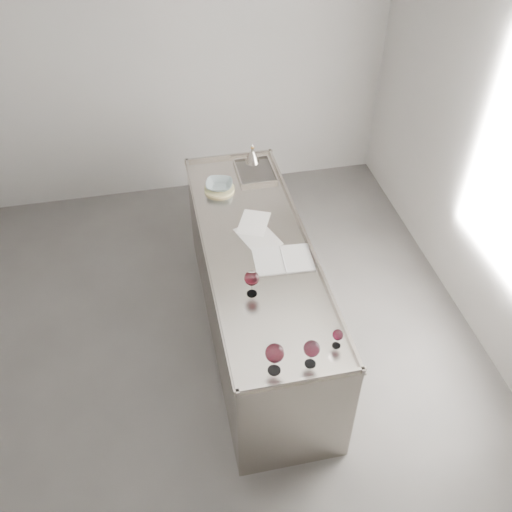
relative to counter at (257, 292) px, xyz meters
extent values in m
cube|color=#494745|center=(-0.50, -0.30, -0.48)|extent=(4.50, 5.00, 0.02)
cube|color=#A5A29F|center=(-0.50, 2.21, 0.93)|extent=(4.50, 0.02, 2.80)
cube|color=#9B938B|center=(0.00, 0.00, -0.01)|extent=(0.75, 2.40, 0.92)
cube|color=#9B938B|center=(0.00, 0.00, 0.46)|extent=(0.77, 2.42, 0.02)
cube|color=#9B938B|center=(0.00, -1.19, 0.48)|extent=(0.77, 0.02, 0.03)
cube|color=#9B938B|center=(0.00, 1.19, 0.48)|extent=(0.77, 0.02, 0.03)
cube|color=#9B938B|center=(-0.37, 0.00, 0.48)|extent=(0.02, 2.42, 0.03)
cube|color=#9B938B|center=(0.36, 0.00, 0.48)|extent=(0.02, 2.42, 0.03)
cube|color=#595654|center=(0.17, 0.92, 0.46)|extent=(0.30, 0.38, 0.01)
cylinder|color=white|center=(-0.13, -0.46, 0.47)|extent=(0.07, 0.07, 0.00)
cylinder|color=white|center=(-0.13, -0.46, 0.52)|extent=(0.01, 0.01, 0.09)
ellipsoid|color=white|center=(-0.13, -0.46, 0.61)|extent=(0.10, 0.10, 0.10)
cylinder|color=#39070E|center=(-0.13, -0.46, 0.59)|extent=(0.07, 0.07, 0.02)
cylinder|color=white|center=(-0.13, -1.08, 0.47)|extent=(0.08, 0.08, 0.00)
cylinder|color=white|center=(-0.13, -1.08, 0.52)|extent=(0.01, 0.01, 0.10)
ellipsoid|color=white|center=(-0.13, -1.08, 0.63)|extent=(0.11, 0.11, 0.11)
cylinder|color=#390710|center=(-0.13, -1.08, 0.60)|extent=(0.08, 0.08, 0.02)
cylinder|color=white|center=(0.09, -1.08, 0.47)|extent=(0.07, 0.07, 0.00)
cylinder|color=white|center=(0.09, -1.08, 0.52)|extent=(0.01, 0.01, 0.09)
ellipsoid|color=white|center=(0.09, -1.08, 0.61)|extent=(0.10, 0.10, 0.10)
cylinder|color=#340712|center=(0.09, -1.08, 0.58)|extent=(0.07, 0.07, 0.02)
cylinder|color=white|center=(0.27, -0.98, 0.47)|extent=(0.05, 0.05, 0.00)
cylinder|color=white|center=(0.27, -0.98, 0.50)|extent=(0.01, 0.01, 0.07)
ellipsoid|color=white|center=(0.27, -0.98, 0.57)|extent=(0.07, 0.07, 0.07)
cylinder|color=#370713|center=(0.27, -0.98, 0.55)|extent=(0.05, 0.05, 0.01)
cube|color=white|center=(0.04, -0.18, 0.47)|extent=(0.22, 0.29, 0.01)
cube|color=white|center=(0.25, -0.19, 0.47)|extent=(0.22, 0.29, 0.01)
cylinder|color=white|center=(0.14, -0.18, 0.48)|extent=(0.03, 0.28, 0.01)
cube|color=silver|center=(0.02, 0.10, 0.47)|extent=(0.33, 0.39, 0.00)
cube|color=white|center=(0.03, 0.26, 0.47)|extent=(0.31, 0.36, 0.00)
cylinder|color=#D0C486|center=(-0.16, 0.73, 0.48)|extent=(0.32, 0.32, 0.02)
imported|color=gray|center=(-0.16, 0.73, 0.51)|extent=(0.26, 0.26, 0.05)
cone|color=gray|center=(0.19, 1.08, 0.52)|extent=(0.13, 0.13, 0.11)
cylinder|color=gray|center=(0.19, 1.08, 0.59)|extent=(0.02, 0.02, 0.03)
cylinder|color=#99642A|center=(0.19, 1.08, 0.61)|extent=(0.03, 0.03, 0.01)
cone|color=gray|center=(0.19, 1.08, 0.64)|extent=(0.02, 0.02, 0.04)
camera|label=1|loc=(-0.64, -3.00, 3.16)|focal=40.00mm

